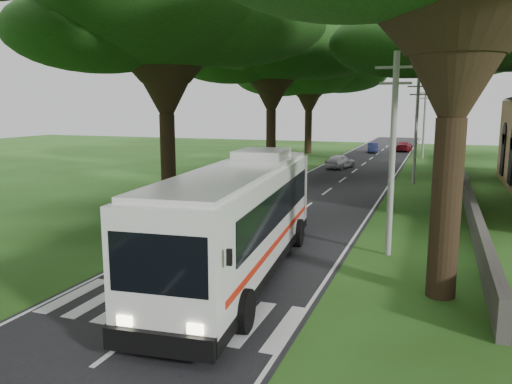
# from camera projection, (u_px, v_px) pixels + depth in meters

# --- Properties ---
(ground) EXTENTS (140.00, 140.00, 0.00)m
(ground) POSITION_uv_depth(u_px,v_px,m) (199.00, 288.00, 16.51)
(ground) COLOR #284A15
(ground) RESTS_ON ground
(road) EXTENTS (8.00, 120.00, 0.04)m
(road) POSITION_uv_depth(u_px,v_px,m) (340.00, 182.00, 39.64)
(road) COLOR black
(road) RESTS_ON ground
(crosswalk) EXTENTS (8.00, 3.00, 0.01)m
(crosswalk) POSITION_uv_depth(u_px,v_px,m) (169.00, 311.00, 14.66)
(crosswalk) COLOR silver
(crosswalk) RESTS_ON ground
(property_wall) EXTENTS (0.35, 50.00, 1.20)m
(property_wall) POSITION_uv_depth(u_px,v_px,m) (463.00, 182.00, 35.56)
(property_wall) COLOR #383533
(property_wall) RESTS_ON ground
(pole_near) EXTENTS (1.60, 0.24, 8.00)m
(pole_near) POSITION_uv_depth(u_px,v_px,m) (392.00, 152.00, 19.49)
(pole_near) COLOR gray
(pole_near) RESTS_ON ground
(pole_mid) EXTENTS (1.60, 0.24, 8.00)m
(pole_mid) POSITION_uv_depth(u_px,v_px,m) (416.00, 129.00, 37.99)
(pole_mid) COLOR gray
(pole_mid) RESTS_ON ground
(pole_far) EXTENTS (1.60, 0.24, 8.00)m
(pole_far) POSITION_uv_depth(u_px,v_px,m) (424.00, 122.00, 56.50)
(pole_far) COLOR gray
(pole_far) RESTS_ON ground
(tree_l_mida) EXTENTS (15.04, 15.04, 14.33)m
(tree_l_mida) POSITION_uv_depth(u_px,v_px,m) (164.00, 15.00, 28.44)
(tree_l_mida) COLOR black
(tree_l_mida) RESTS_ON ground
(tree_l_midb) EXTENTS (15.51, 15.51, 14.64)m
(tree_l_midb) POSITION_uv_depth(u_px,v_px,m) (271.00, 46.00, 44.89)
(tree_l_midb) COLOR black
(tree_l_midb) RESTS_ON ground
(tree_l_far) EXTENTS (15.99, 15.99, 14.02)m
(tree_l_far) POSITION_uv_depth(u_px,v_px,m) (309.00, 68.00, 62.01)
(tree_l_far) COLOR black
(tree_l_far) RESTS_ON ground
(tree_r_mida) EXTENTS (13.93, 13.93, 13.78)m
(tree_r_mida) POSITION_uv_depth(u_px,v_px,m) (460.00, 27.00, 30.48)
(tree_r_mida) COLOR black
(tree_r_mida) RESTS_ON ground
(tree_r_midb) EXTENTS (13.83, 13.83, 15.82)m
(tree_r_midb) POSITION_uv_depth(u_px,v_px,m) (449.00, 33.00, 46.96)
(tree_r_midb) COLOR black
(tree_r_midb) RESTS_ON ground
(tree_r_far) EXTENTS (13.59, 13.59, 15.39)m
(tree_r_far) POSITION_uv_depth(u_px,v_px,m) (455.00, 55.00, 63.35)
(tree_r_far) COLOR black
(tree_r_far) RESTS_ON ground
(coach_bus) EXTENTS (4.06, 13.32, 3.87)m
(coach_bus) POSITION_uv_depth(u_px,v_px,m) (240.00, 218.00, 17.47)
(coach_bus) COLOR silver
(coach_bus) RESTS_ON ground
(distant_car_a) EXTENTS (2.68, 4.32, 1.37)m
(distant_car_a) POSITION_uv_depth(u_px,v_px,m) (340.00, 161.00, 47.89)
(distant_car_a) COLOR #B5B6BA
(distant_car_a) RESTS_ON road
(distant_car_b) EXTENTS (1.87, 3.93, 1.24)m
(distant_car_b) POSITION_uv_depth(u_px,v_px,m) (373.00, 148.00, 64.43)
(distant_car_b) COLOR navy
(distant_car_b) RESTS_ON road
(distant_car_c) EXTENTS (2.07, 4.58, 1.30)m
(distant_car_c) POSITION_uv_depth(u_px,v_px,m) (404.00, 146.00, 66.05)
(distant_car_c) COLOR maroon
(distant_car_c) RESTS_ON road
(pedestrian) EXTENTS (0.40, 0.59, 1.61)m
(pedestrian) POSITION_uv_depth(u_px,v_px,m) (175.00, 190.00, 31.03)
(pedestrian) COLOR black
(pedestrian) RESTS_ON ground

